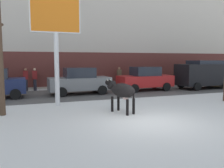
{
  "coord_description": "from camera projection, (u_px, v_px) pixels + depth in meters",
  "views": [
    {
      "loc": [
        -4.28,
        -7.67,
        2.4
      ],
      "look_at": [
        -0.2,
        3.79,
        1.1
      ],
      "focal_mm": 36.92,
      "sensor_mm": 36.0,
      "label": 1
    }
  ],
  "objects": [
    {
      "name": "ground_plane",
      "position": [
        150.0,
        122.0,
        8.87
      ],
      "size": [
        120.0,
        120.0,
        0.0
      ],
      "primitive_type": "plane",
      "color": "white"
    },
    {
      "name": "road_strip",
      "position": [
        95.0,
        93.0,
        16.44
      ],
      "size": [
        60.0,
        5.6,
        0.01
      ],
      "primitive_type": "cube",
      "color": "#514F4C",
      "rests_on": "ground"
    },
    {
      "name": "building_facade",
      "position": [
        76.0,
        16.0,
        21.9
      ],
      "size": [
        44.0,
        6.1,
        13.0
      ],
      "color": "beige",
      "rests_on": "ground"
    },
    {
      "name": "cow_black",
      "position": [
        122.0,
        91.0,
        10.36
      ],
      "size": [
        1.1,
        1.91,
        1.54
      ],
      "color": "black",
      "rests_on": "ground"
    },
    {
      "name": "billboard",
      "position": [
        56.0,
        22.0,
        11.66
      ],
      "size": [
        2.52,
        0.26,
        5.56
      ],
      "color": "silver",
      "rests_on": "ground"
    },
    {
      "name": "car_grey_sedan",
      "position": [
        80.0,
        81.0,
        15.94
      ],
      "size": [
        4.26,
        2.09,
        1.84
      ],
      "color": "slate",
      "rests_on": "ground"
    },
    {
      "name": "car_red_sedan",
      "position": [
        145.0,
        79.0,
        17.8
      ],
      "size": [
        4.26,
        2.09,
        1.84
      ],
      "color": "red",
      "rests_on": "ground"
    },
    {
      "name": "car_black_van",
      "position": [
        204.0,
        74.0,
        18.96
      ],
      "size": [
        4.66,
        2.24,
        2.32
      ],
      "color": "black",
      "rests_on": "ground"
    },
    {
      "name": "pedestrian_near_billboard",
      "position": [
        35.0,
        79.0,
        17.76
      ],
      "size": [
        0.36,
        0.24,
        1.73
      ],
      "color": "#282833",
      "rests_on": "ground"
    },
    {
      "name": "pedestrian_by_cars",
      "position": [
        26.0,
        79.0,
        17.55
      ],
      "size": [
        0.36,
        0.24,
        1.73
      ],
      "color": "#282833",
      "rests_on": "ground"
    },
    {
      "name": "pedestrian_far_left",
      "position": [
        119.0,
        77.0,
        20.1
      ],
      "size": [
        0.36,
        0.24,
        1.73
      ],
      "color": "#282833",
      "rests_on": "ground"
    }
  ]
}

